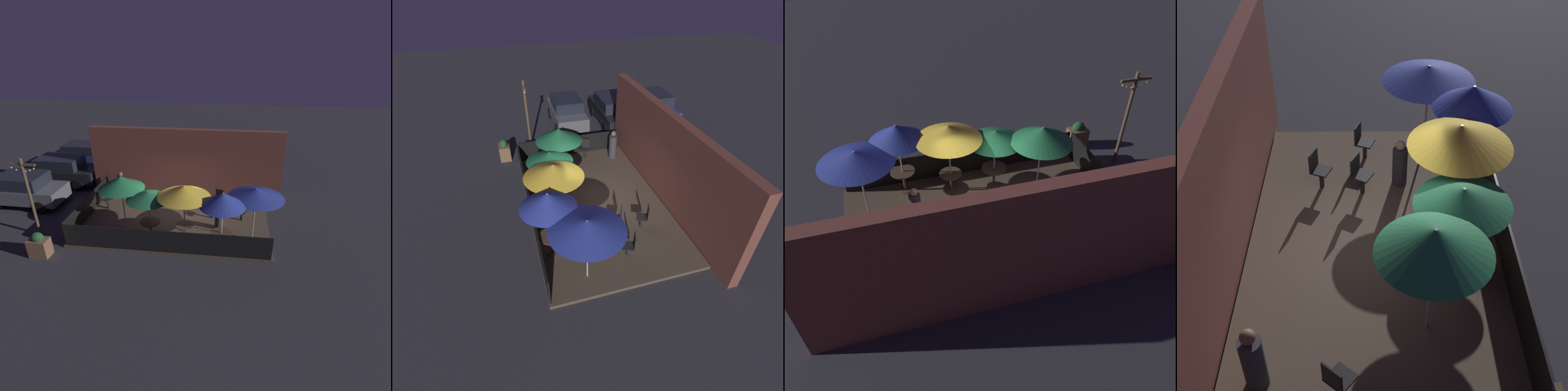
% 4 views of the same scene
% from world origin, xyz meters
% --- Properties ---
extents(ground_plane, '(60.00, 60.00, 0.00)m').
position_xyz_m(ground_plane, '(0.00, 0.00, 0.00)').
color(ground_plane, '#2D2D33').
extents(patio_deck, '(8.18, 5.16, 0.12)m').
position_xyz_m(patio_deck, '(0.00, 0.00, 0.06)').
color(patio_deck, brown).
rests_on(patio_deck, ground_plane).
extents(building_wall, '(9.78, 0.36, 3.54)m').
position_xyz_m(building_wall, '(0.00, 2.81, 1.77)').
color(building_wall, brown).
rests_on(building_wall, ground_plane).
extents(fence_front, '(7.98, 0.05, 0.95)m').
position_xyz_m(fence_front, '(0.00, -2.53, 0.59)').
color(fence_front, black).
rests_on(fence_front, patio_deck).
extents(fence_side_left, '(0.05, 4.96, 0.95)m').
position_xyz_m(fence_side_left, '(-4.05, 0.00, 0.59)').
color(fence_side_left, black).
rests_on(fence_side_left, patio_deck).
extents(patio_umbrella_0, '(1.76, 1.76, 2.08)m').
position_xyz_m(patio_umbrella_0, '(-0.80, -1.53, 2.01)').
color(patio_umbrella_0, '#B2B2B7').
rests_on(patio_umbrella_0, patio_deck).
extents(patio_umbrella_1, '(2.05, 2.05, 2.43)m').
position_xyz_m(patio_umbrella_1, '(0.63, -1.64, 2.32)').
color(patio_umbrella_1, '#B2B2B7').
rests_on(patio_umbrella_1, patio_deck).
extents(patio_umbrella_2, '(1.73, 1.73, 2.44)m').
position_xyz_m(patio_umbrella_2, '(2.11, -2.10, 2.29)').
color(patio_umbrella_2, '#B2B2B7').
rests_on(patio_umbrella_2, patio_deck).
extents(patio_umbrella_3, '(1.91, 1.91, 2.34)m').
position_xyz_m(patio_umbrella_3, '(-2.08, -0.91, 2.21)').
color(patio_umbrella_3, '#B2B2B7').
rests_on(patio_umbrella_3, patio_deck).
extents(patio_umbrella_4, '(2.17, 2.17, 2.28)m').
position_xyz_m(patio_umbrella_4, '(3.34, -1.27, 2.21)').
color(patio_umbrella_4, '#B2B2B7').
rests_on(patio_umbrella_4, patio_deck).
extents(dining_table_0, '(0.82, 0.82, 0.72)m').
position_xyz_m(dining_table_0, '(-0.80, -1.53, 0.69)').
color(dining_table_0, '#4C3828').
rests_on(dining_table_0, patio_deck).
extents(dining_table_1, '(0.73, 0.73, 0.71)m').
position_xyz_m(dining_table_1, '(0.63, -1.64, 0.67)').
color(dining_table_1, '#4C3828').
rests_on(dining_table_1, patio_deck).
extents(dining_table_2, '(0.79, 0.79, 0.77)m').
position_xyz_m(dining_table_2, '(2.11, -2.10, 0.72)').
color(dining_table_2, '#4C3828').
rests_on(dining_table_2, patio_deck).
extents(patio_chair_0, '(0.52, 0.52, 0.93)m').
position_xyz_m(patio_chair_0, '(1.83, 1.26, 0.63)').
color(patio_chair_0, black).
rests_on(patio_chair_0, patio_deck).
extents(patio_chair_1, '(0.54, 0.54, 0.95)m').
position_xyz_m(patio_chair_1, '(1.63, 0.32, 0.64)').
color(patio_chair_1, black).
rests_on(patio_chair_1, patio_deck).
extents(patio_chair_2, '(0.56, 0.56, 0.96)m').
position_xyz_m(patio_chair_2, '(-3.47, 0.58, 0.65)').
color(patio_chair_2, black).
rests_on(patio_chair_2, patio_deck).
extents(patio_chair_3, '(0.51, 0.51, 0.91)m').
position_xyz_m(patio_chair_3, '(2.96, 0.28, 0.61)').
color(patio_chair_3, black).
rests_on(patio_chair_3, patio_deck).
extents(patron_0, '(0.39, 0.39, 1.17)m').
position_xyz_m(patron_0, '(1.95, -0.59, 0.65)').
color(patron_0, '#333338').
rests_on(patron_0, patio_deck).
extents(patron_1, '(0.53, 0.53, 1.36)m').
position_xyz_m(patron_1, '(-3.19, 1.90, 0.73)').
color(patron_1, '#333338').
rests_on(patron_1, patio_deck).
extents(planter_box, '(0.73, 0.51, 1.02)m').
position_xyz_m(planter_box, '(-4.69, -3.14, 0.46)').
color(planter_box, brown).
rests_on(planter_box, ground_plane).
extents(light_post, '(1.10, 0.12, 3.41)m').
position_xyz_m(light_post, '(-5.59, -1.78, 1.92)').
color(light_post, brown).
rests_on(light_post, ground_plane).
extents(parked_car_0, '(3.91, 1.84, 1.62)m').
position_xyz_m(parked_car_0, '(-7.72, 0.68, 0.84)').
color(parked_car_0, '#5B5B60').
rests_on(parked_car_0, ground_plane).
extents(parked_car_1, '(4.25, 1.83, 1.62)m').
position_xyz_m(parked_car_1, '(-7.18, 3.28, 0.85)').
color(parked_car_1, black).
rests_on(parked_car_1, ground_plane).
extents(parked_car_2, '(3.85, 1.80, 1.62)m').
position_xyz_m(parked_car_2, '(-7.06, 5.88, 0.84)').
color(parked_car_2, navy).
rests_on(parked_car_2, ground_plane).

